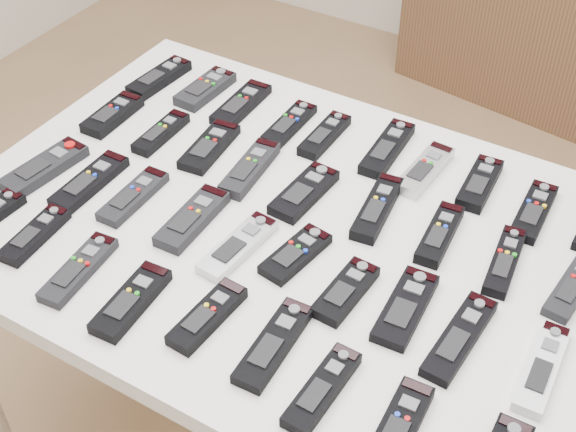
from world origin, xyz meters
The scene contains 37 objects.
ground centered at (0.00, 0.00, 0.00)m, with size 4.00×4.00×0.00m, color #8F6C49.
table centered at (0.05, -0.09, 0.72)m, with size 1.25×0.88×0.78m.
remote_0 centered at (-0.46, 0.18, 0.79)m, with size 0.05×0.17×0.02m, color black.
remote_1 centered at (-0.34, 0.20, 0.79)m, with size 0.06×0.16×0.02m, color black.
remote_2 centered at (-0.24, 0.19, 0.79)m, with size 0.06×0.18×0.02m, color black.
remote_3 centered at (-0.11, 0.18, 0.79)m, with size 0.05×0.16×0.02m, color black.
remote_4 centered at (-0.02, 0.18, 0.79)m, with size 0.05×0.16×0.02m, color black.
remote_5 centered at (0.11, 0.21, 0.79)m, with size 0.05×0.19×0.02m, color black.
remote_6 centered at (0.21, 0.18, 0.79)m, with size 0.05×0.17×0.02m, color #B7B7BC.
remote_7 centered at (0.32, 0.20, 0.79)m, with size 0.05×0.16×0.02m, color black.
remote_8 centered at (0.44, 0.17, 0.79)m, with size 0.05×0.17×0.02m, color black.
remote_10 centered at (-0.46, 0.01, 0.79)m, with size 0.06×0.15×0.02m, color black.
remote_11 centered at (-0.33, 0.01, 0.79)m, with size 0.04×0.15×0.02m, color black.
remote_12 centered at (-0.21, 0.03, 0.79)m, with size 0.06×0.17×0.02m, color black.
remote_13 centered at (-0.10, 0.01, 0.79)m, with size 0.05×0.18×0.02m, color black.
remote_14 centered at (0.04, 0.00, 0.79)m, with size 0.06×0.17×0.02m, color black.
remote_15 centered at (0.18, 0.03, 0.79)m, with size 0.05×0.19×0.02m, color black.
remote_16 centered at (0.31, 0.02, 0.79)m, with size 0.05×0.16×0.02m, color black.
remote_17 centered at (0.44, 0.02, 0.79)m, with size 0.04×0.17×0.02m, color black.
remote_18 centered at (0.56, 0.02, 0.79)m, with size 0.05×0.17×0.02m, color black.
remote_19 centered at (-0.45, -0.21, 0.79)m, with size 0.06×0.19×0.02m, color black.
remote_20 centered at (-0.35, -0.19, 0.79)m, with size 0.05×0.18×0.02m, color black.
remote_21 centered at (-0.24, -0.18, 0.79)m, with size 0.05×0.17×0.02m, color black.
remote_22 centered at (-0.11, -0.18, 0.79)m, with size 0.06×0.18×0.02m, color black.
remote_23 centered at (0.01, -0.19, 0.79)m, with size 0.05×0.18×0.02m, color #B7B7BC.
remote_24 centered at (0.11, -0.16, 0.79)m, with size 0.06×0.15×0.02m, color black.
remote_25 centered at (0.23, -0.19, 0.79)m, with size 0.05×0.15×0.02m, color black.
remote_26 centered at (0.33, -0.17, 0.79)m, with size 0.06×0.17×0.02m, color black.
remote_27 centered at (0.43, -0.19, 0.79)m, with size 0.05×0.20×0.02m, color black.
remote_28 centered at (0.57, -0.18, 0.79)m, with size 0.05×0.18×0.02m, color silver.
remote_30 centered at (-0.33, -0.36, 0.79)m, with size 0.05×0.15×0.02m, color black.
remote_31 centered at (-0.20, -0.39, 0.79)m, with size 0.05×0.17×0.02m, color black.
remote_32 centered at (-0.07, -0.40, 0.79)m, with size 0.06×0.17×0.02m, color black.
remote_33 centered at (0.06, -0.36, 0.79)m, with size 0.05×0.16×0.02m, color black.
remote_34 centered at (0.18, -0.35, 0.79)m, with size 0.05×0.19×0.02m, color black.
remote_35 centered at (0.29, -0.39, 0.79)m, with size 0.05×0.17×0.02m, color black.
remote_36 centered at (0.42, -0.39, 0.79)m, with size 0.05×0.16×0.02m, color black.
Camera 1 is at (0.62, -1.05, 1.79)m, focal length 50.00 mm.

